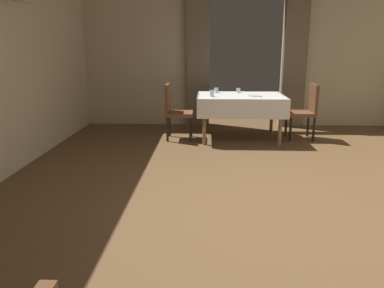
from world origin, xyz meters
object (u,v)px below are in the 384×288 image
(glass_mid_b, at_px, (238,90))
(chair_mid_left, at_px, (175,109))
(glass_mid_c, at_px, (212,93))
(dining_table_mid, at_px, (241,101))
(glass_mid_d, at_px, (216,90))
(chair_mid_right, at_px, (306,109))
(plate_mid_a, at_px, (255,96))

(glass_mid_b, bearing_deg, chair_mid_left, -161.12)
(glass_mid_b, relative_size, glass_mid_c, 0.76)
(glass_mid_c, bearing_deg, dining_table_mid, 25.55)
(chair_mid_left, distance_m, glass_mid_b, 1.18)
(dining_table_mid, height_order, glass_mid_d, glass_mid_d)
(glass_mid_b, xyz_separation_m, glass_mid_c, (-0.47, -0.57, 0.01))
(chair_mid_right, height_order, glass_mid_d, chair_mid_right)
(glass_mid_b, bearing_deg, dining_table_mid, -87.52)
(dining_table_mid, relative_size, plate_mid_a, 6.43)
(chair_mid_left, xyz_separation_m, glass_mid_c, (0.62, -0.20, 0.29))
(plate_mid_a, distance_m, glass_mid_b, 0.54)
(chair_mid_right, height_order, glass_mid_b, chair_mid_right)
(chair_mid_left, xyz_separation_m, glass_mid_d, (0.70, 0.37, 0.28))
(dining_table_mid, height_order, plate_mid_a, plate_mid_a)
(dining_table_mid, bearing_deg, plate_mid_a, -34.18)
(chair_mid_right, bearing_deg, glass_mid_c, -169.70)
(chair_mid_right, distance_m, glass_mid_c, 1.63)
(chair_mid_right, xyz_separation_m, glass_mid_b, (-1.12, 0.28, 0.27))
(plate_mid_a, relative_size, glass_mid_c, 2.11)
(chair_mid_right, bearing_deg, glass_mid_b, 165.94)
(plate_mid_a, bearing_deg, chair_mid_right, 13.34)
(glass_mid_d, bearing_deg, plate_mid_a, -37.86)
(dining_table_mid, bearing_deg, glass_mid_b, 92.48)
(chair_mid_right, relative_size, glass_mid_b, 11.61)
(plate_mid_a, bearing_deg, dining_table_mid, 145.82)
(plate_mid_a, relative_size, glass_mid_d, 2.61)
(glass_mid_b, xyz_separation_m, glass_mid_d, (-0.39, -0.00, 0.00))
(chair_mid_right, relative_size, plate_mid_a, 4.17)
(plate_mid_a, xyz_separation_m, glass_mid_c, (-0.70, -0.08, 0.05))
(glass_mid_c, bearing_deg, chair_mid_left, 162.49)
(chair_mid_right, relative_size, glass_mid_c, 8.80)
(plate_mid_a, bearing_deg, glass_mid_c, -173.58)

